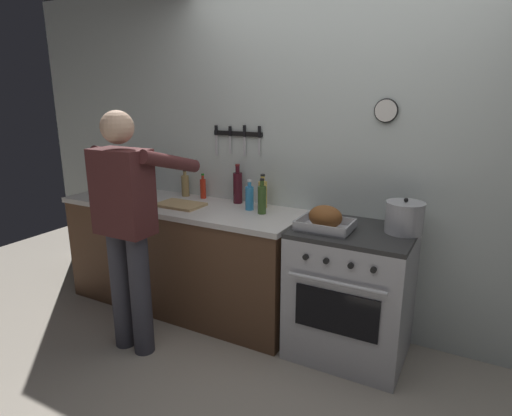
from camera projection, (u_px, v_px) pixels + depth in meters
name	position (u px, v px, depth m)	size (l,w,h in m)	color
wall_back	(342.00, 159.00, 3.09)	(6.00, 0.13, 2.60)	silver
counter_block	(182.00, 255.00, 3.56)	(2.03, 0.65, 0.90)	brown
stove	(350.00, 293.00, 2.91)	(0.76, 0.67, 0.90)	#BCBCC1
person_cook	(127.00, 219.00, 2.84)	(0.51, 0.63, 1.66)	#383842
roasting_pan	(325.00, 219.00, 2.77)	(0.35, 0.26, 0.16)	#B7B7BC
stock_pot	(404.00, 217.00, 2.71)	(0.24, 0.24, 0.23)	#B7B7BC
cutting_board	(180.00, 205.00, 3.37)	(0.36, 0.24, 0.02)	tan
bottle_wine_red	(238.00, 187.00, 3.43)	(0.07, 0.07, 0.32)	#47141E
bottle_dish_soap	(249.00, 197.00, 3.24)	(0.06, 0.06, 0.23)	#338CCC
bottle_cooking_oil	(263.00, 194.00, 3.30)	(0.07, 0.07, 0.26)	gold
bottle_vinegar	(185.00, 185.00, 3.67)	(0.07, 0.07, 0.23)	#997F4C
bottle_hot_sauce	(203.00, 188.00, 3.60)	(0.05, 0.05, 0.21)	red
bottle_olive_oil	(262.00, 199.00, 3.13)	(0.06, 0.06, 0.26)	#385623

